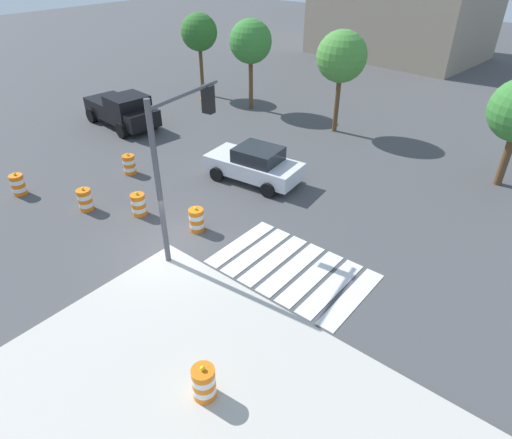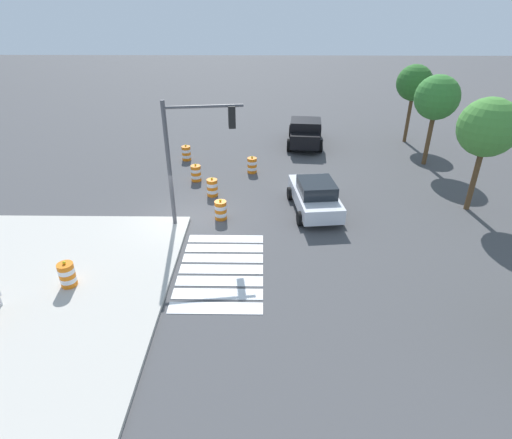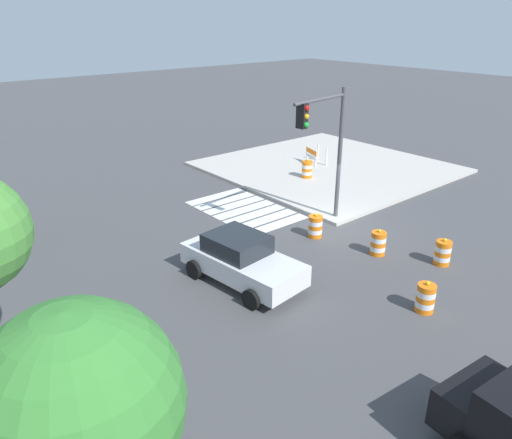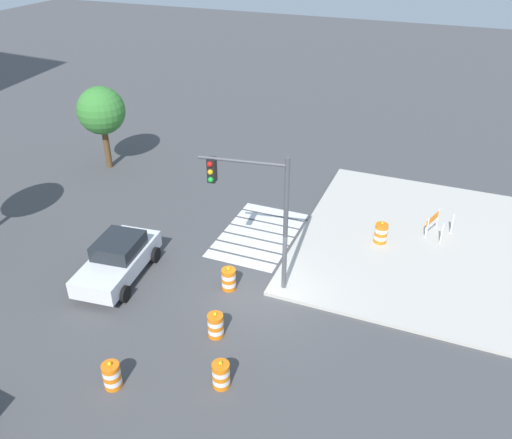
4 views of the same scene
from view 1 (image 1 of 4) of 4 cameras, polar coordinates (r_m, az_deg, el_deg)
ground_plane at (r=15.94m, az=-11.01°, el=-3.70°), size 120.00×120.00×0.00m
crosswalk_stripes at (r=14.79m, az=4.67°, el=-6.37°), size 5.10×3.20×0.02m
sports_car at (r=19.67m, az=-0.18°, el=7.19°), size 4.48×2.50×1.63m
pickup_truck at (r=26.92m, az=-16.80°, el=13.40°), size 5.32×2.75×1.92m
traffic_barrel_near_corner at (r=16.50m, az=-7.71°, el=-0.04°), size 0.56×0.56×1.02m
traffic_barrel_crosswalk_end at (r=17.91m, az=-14.97°, el=1.90°), size 0.56×0.56×1.02m
traffic_barrel_median_near at (r=21.28m, az=-28.45°, el=3.99°), size 0.56×0.56×1.02m
traffic_barrel_median_far at (r=21.30m, az=-16.10°, el=6.87°), size 0.56×0.56×1.02m
traffic_barrel_far_curb at (r=18.90m, az=-21.27°, el=2.41°), size 0.56×0.56×1.02m
traffic_barrel_on_sidewalk at (r=10.97m, az=-6.77°, el=-20.26°), size 0.56×0.56×1.02m
traffic_light_pole at (r=14.01m, az=-9.91°, el=9.57°), size 0.77×3.27×5.50m
street_tree_streetside_mid at (r=28.21m, az=-0.71°, el=22.02°), size 2.55×2.55×5.34m
street_tree_streetside_far at (r=31.33m, az=-7.39°, el=22.90°), size 2.38×2.38×5.26m
street_tree_corner_lot at (r=24.76m, az=11.03°, el=19.98°), size 2.65×2.65×5.40m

